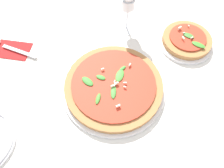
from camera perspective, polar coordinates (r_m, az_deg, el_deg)
name	(u,v)px	position (r m, az deg, el deg)	size (l,w,h in m)	color
ground_plane	(117,93)	(0.68, 1.36, -2.43)	(6.00, 6.00, 0.00)	silver
pizza_arugula_main	(112,86)	(0.67, -0.01, -0.57)	(0.32, 0.32, 0.05)	white
pizza_personal_side	(185,41)	(0.82, 18.54, 10.70)	(0.19, 0.19, 0.05)	white
napkin	(11,50)	(0.85, -24.86, 8.17)	(0.13, 0.09, 0.01)	#B21E1E
fork	(9,48)	(0.85, -25.40, 8.50)	(0.21, 0.08, 0.00)	silver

